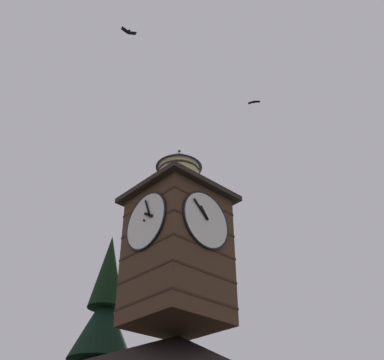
# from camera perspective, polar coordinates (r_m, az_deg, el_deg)

# --- Properties ---
(clock_tower) EXTENTS (4.40, 4.40, 9.19)m
(clock_tower) POSITION_cam_1_polar(r_m,az_deg,el_deg) (21.51, -1.80, -7.79)
(clock_tower) COLOR #4C3323
(clock_tower) RESTS_ON building_main
(flying_bird_high) EXTENTS (0.50, 0.66, 0.12)m
(flying_bird_high) POSITION_cam_1_polar(r_m,az_deg,el_deg) (27.59, 7.61, 9.45)
(flying_bird_high) COLOR black
(flying_bird_low) EXTENTS (0.70, 0.34, 0.16)m
(flying_bird_low) POSITION_cam_1_polar(r_m,az_deg,el_deg) (21.44, -7.77, 17.58)
(flying_bird_low) COLOR black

